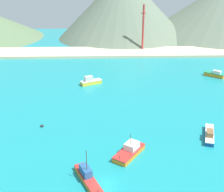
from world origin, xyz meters
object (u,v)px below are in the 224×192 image
(fishing_boat_2, at_px, (210,135))
(fishing_boat_3, at_px, (215,74))
(fishing_boat_7, at_px, (90,81))
(radio_tower, at_px, (143,28))
(fishing_boat_4, at_px, (88,178))
(buoy_0, at_px, (42,126))
(fishing_boat_1, at_px, (130,151))

(fishing_boat_2, relative_size, fishing_boat_3, 1.37)
(fishing_boat_3, distance_m, fishing_boat_7, 45.78)
(fishing_boat_2, distance_m, fishing_boat_3, 46.77)
(fishing_boat_7, bearing_deg, fishing_boat_3, 8.64)
(fishing_boat_2, distance_m, radio_tower, 85.39)
(fishing_boat_4, relative_size, buoy_0, 11.43)
(fishing_boat_3, height_order, buoy_0, fishing_boat_3)
(fishing_boat_3, bearing_deg, buoy_0, -146.27)
(fishing_boat_2, bearing_deg, fishing_boat_4, -151.17)
(radio_tower, bearing_deg, fishing_boat_2, -86.59)
(fishing_boat_2, relative_size, buoy_0, 11.12)
(fishing_boat_4, bearing_deg, fishing_boat_2, 28.83)
(fishing_boat_4, bearing_deg, radio_tower, 77.48)
(buoy_0, bearing_deg, fishing_boat_2, -9.13)
(fishing_boat_1, relative_size, buoy_0, 10.28)
(radio_tower, bearing_deg, fishing_boat_4, -102.52)
(fishing_boat_3, bearing_deg, radio_tower, 117.90)
(fishing_boat_4, bearing_deg, fishing_boat_1, 45.43)
(fishing_boat_2, relative_size, radio_tower, 0.42)
(fishing_boat_3, bearing_deg, fishing_boat_7, -171.36)
(fishing_boat_3, xyz_separation_m, fishing_boat_4, (-43.74, -58.66, -0.12))
(fishing_boat_1, height_order, fishing_boat_4, fishing_boat_4)
(fishing_boat_7, height_order, radio_tower, radio_tower)
(buoy_0, bearing_deg, fishing_boat_7, 70.61)
(buoy_0, distance_m, radio_tower, 86.19)
(fishing_boat_4, height_order, radio_tower, radio_tower)
(fishing_boat_4, xyz_separation_m, fishing_boat_7, (-1.53, 51.78, 0.24))
(fishing_boat_7, xyz_separation_m, radio_tower, (23.63, 47.73, 10.27))
(fishing_boat_2, height_order, fishing_boat_7, fishing_boat_7)
(radio_tower, bearing_deg, buoy_0, -113.71)
(fishing_boat_7, height_order, buoy_0, fishing_boat_7)
(fishing_boat_7, distance_m, radio_tower, 54.24)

